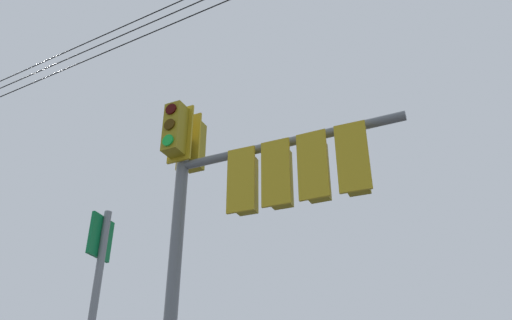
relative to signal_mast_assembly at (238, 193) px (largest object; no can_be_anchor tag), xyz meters
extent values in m
cylinder|color=slate|center=(-0.71, -0.76, -1.60)|extent=(0.20, 0.20, 5.65)
cylinder|color=slate|center=(0.51, 0.57, 0.69)|extent=(2.54, 2.77, 0.14)
cube|color=olive|center=(-0.93, -0.56, 1.24)|extent=(0.42, 0.42, 0.90)
cube|color=#B29319|center=(-0.81, -0.68, 1.24)|extent=(0.33, 0.35, 1.04)
cylinder|color=#360503|center=(-1.05, -0.45, 1.54)|extent=(0.16, 0.17, 0.20)
cylinder|color=#3C2703|center=(-1.05, -0.45, 1.24)|extent=(0.16, 0.17, 0.20)
cylinder|color=green|center=(-1.05, -0.45, 0.94)|extent=(0.16, 0.17, 0.20)
cube|color=olive|center=(-0.49, -0.97, 1.24)|extent=(0.42, 0.42, 0.90)
cube|color=#B29319|center=(-0.61, -0.85, 1.24)|extent=(0.33, 0.35, 1.04)
cylinder|color=#360503|center=(-0.37, -1.08, 1.54)|extent=(0.16, 0.17, 0.20)
cylinder|color=#3C2703|center=(-0.37, -1.08, 1.24)|extent=(0.16, 0.17, 0.20)
cylinder|color=green|center=(-0.37, -1.08, 0.94)|extent=(0.16, 0.17, 0.20)
cube|color=olive|center=(0.07, 0.10, 0.14)|extent=(0.42, 0.42, 0.90)
cube|color=#B29319|center=(0.20, -0.01, 0.14)|extent=(0.31, 0.36, 1.04)
cylinder|color=#360503|center=(-0.05, 0.20, 0.44)|extent=(0.15, 0.17, 0.20)
cylinder|color=#3C2703|center=(-0.05, 0.20, 0.14)|extent=(0.15, 0.17, 0.20)
cylinder|color=green|center=(-0.05, 0.20, -0.16)|extent=(0.15, 0.17, 0.20)
cube|color=olive|center=(0.45, 0.51, 0.14)|extent=(0.42, 0.42, 0.90)
cube|color=#B29319|center=(0.58, 0.40, 0.14)|extent=(0.32, 0.36, 1.04)
cylinder|color=#360503|center=(0.33, 0.62, 0.44)|extent=(0.15, 0.17, 0.20)
cylinder|color=#3C2703|center=(0.33, 0.62, 0.14)|extent=(0.15, 0.17, 0.20)
cylinder|color=green|center=(0.33, 0.62, -0.16)|extent=(0.15, 0.17, 0.20)
cube|color=olive|center=(0.83, 0.93, 0.14)|extent=(0.42, 0.42, 0.90)
cube|color=#B29319|center=(0.95, 0.81, 0.14)|extent=(0.33, 0.35, 1.04)
cylinder|color=#360503|center=(0.71, 1.04, 0.44)|extent=(0.16, 0.17, 0.20)
cylinder|color=#3C2703|center=(0.71, 1.04, 0.14)|extent=(0.16, 0.17, 0.20)
cylinder|color=green|center=(0.71, 1.04, -0.16)|extent=(0.16, 0.17, 0.20)
cube|color=olive|center=(1.21, 1.34, 0.14)|extent=(0.42, 0.42, 0.90)
cube|color=#B29319|center=(1.34, 1.23, 0.14)|extent=(0.31, 0.36, 1.04)
cylinder|color=#360503|center=(1.08, 1.45, 0.44)|extent=(0.15, 0.17, 0.20)
cylinder|color=#3C2703|center=(1.08, 1.45, 0.14)|extent=(0.15, 0.17, 0.20)
cylinder|color=green|center=(1.08, 1.45, -0.16)|extent=(0.15, 0.17, 0.20)
cube|color=#0C7238|center=(1.91, -1.83, -1.52)|extent=(0.29, 0.22, 0.40)
cube|color=white|center=(1.90, -1.85, -1.52)|extent=(0.23, 0.17, 0.34)
camera|label=1|loc=(6.53, -1.76, -3.06)|focal=34.56mm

